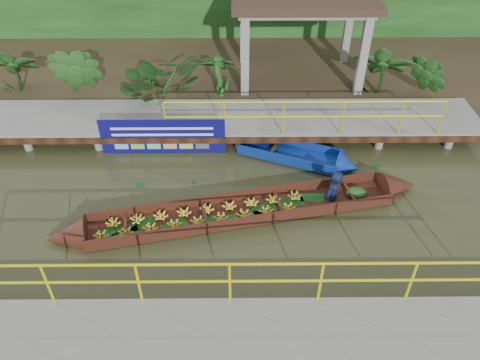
{
  "coord_description": "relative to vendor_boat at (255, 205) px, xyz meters",
  "views": [
    {
      "loc": [
        0.94,
        -8.28,
        7.74
      ],
      "look_at": [
        1.01,
        0.5,
        0.6
      ],
      "focal_mm": 35.0,
      "sensor_mm": 36.0,
      "label": 1
    }
  ],
  "objects": [
    {
      "name": "moored_blue_boat",
      "position": [
        1.8,
        1.91,
        -0.09
      ],
      "size": [
        3.37,
        2.04,
        0.79
      ],
      "rotation": [
        0.0,
        0.0,
        -0.39
      ],
      "color": "navy",
      "rests_on": "ground"
    },
    {
      "name": "pavilion",
      "position": [
        1.64,
        6.31,
        2.58
      ],
      "size": [
        4.4,
        3.0,
        3.0
      ],
      "color": "gray",
      "rests_on": "ground"
    },
    {
      "name": "blue_banner",
      "position": [
        -2.46,
        2.49,
        0.32
      ],
      "size": [
        3.44,
        0.04,
        1.07
      ],
      "color": "#0D0B5E",
      "rests_on": "ground"
    },
    {
      "name": "tropical_plants",
      "position": [
        -1.15,
        5.31,
        0.99
      ],
      "size": [
        14.24,
        1.24,
        1.55
      ],
      "color": "#143C13",
      "rests_on": "ground"
    },
    {
      "name": "far_dock",
      "position": [
        -1.34,
        3.44,
        0.24
      ],
      "size": [
        16.0,
        2.06,
        1.66
      ],
      "color": "gray",
      "rests_on": "ground"
    },
    {
      "name": "vendor_boat",
      "position": [
        0.0,
        0.0,
        0.0
      ],
      "size": [
        9.01,
        2.73,
        2.03
      ],
      "rotation": [
        0.0,
        0.0,
        0.21
      ],
      "color": "#35150E",
      "rests_on": "ground"
    },
    {
      "name": "land_strip",
      "position": [
        -1.36,
        7.51,
        -0.01
      ],
      "size": [
        30.0,
        8.0,
        0.45
      ],
      "primitive_type": "cube",
      "color": "#302418",
      "rests_on": "ground"
    },
    {
      "name": "ground",
      "position": [
        -1.36,
        0.01,
        -0.23
      ],
      "size": [
        80.0,
        80.0,
        0.0
      ],
      "primitive_type": "plane",
      "color": "#32351A",
      "rests_on": "ground"
    }
  ]
}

